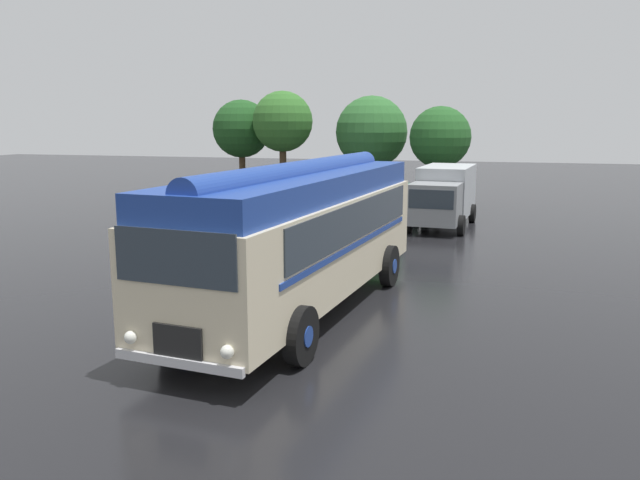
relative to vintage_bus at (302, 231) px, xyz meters
name	(u,v)px	position (x,y,z in m)	size (l,w,h in m)	color
ground_plane	(264,310)	(-0.85, -0.26, -1.89)	(120.00, 120.00, 0.00)	black
vintage_bus	(302,231)	(0.00, 0.00, 0.00)	(3.55, 10.30, 3.49)	beige
car_near_left	(329,199)	(-3.27, 14.41, -1.05)	(2.37, 4.39, 1.66)	navy
car_mid_left	(391,203)	(-0.20, 13.50, -1.05)	(2.19, 4.31, 1.66)	#144C28
box_van	(444,194)	(2.10, 13.26, -0.53)	(2.64, 5.89, 2.50)	#B2B7BC
tree_far_left	(239,129)	(-10.48, 20.92, 2.06)	(3.54, 3.35, 5.66)	#4C3823
tree_left_of_centre	(282,122)	(-7.45, 19.93, 2.45)	(3.36, 3.36, 6.07)	#4C3823
tree_centre	(372,132)	(-2.51, 20.73, 1.94)	(3.93, 3.93, 5.79)	#4C3823
tree_right_of_centre	(439,138)	(1.29, 19.08, 1.65)	(3.11, 3.11, 5.16)	#4C3823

